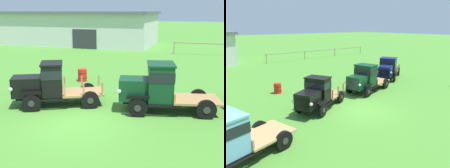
{
  "view_description": "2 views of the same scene",
  "coord_description": "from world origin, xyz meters",
  "views": [
    {
      "loc": [
        4.85,
        -10.05,
        4.63
      ],
      "look_at": [
        0.53,
        3.12,
        1.0
      ],
      "focal_mm": 45.0,
      "sensor_mm": 36.0,
      "label": 1
    },
    {
      "loc": [
        -9.57,
        -9.59,
        5.39
      ],
      "look_at": [
        0.53,
        3.12,
        1.0
      ],
      "focal_mm": 35.0,
      "sensor_mm": 36.0,
      "label": 2
    }
  ],
  "objects": [
    {
      "name": "farm_shed",
      "position": [
        -12.57,
        27.12,
        2.29
      ],
      "size": [
        22.13,
        10.56,
        4.55
      ],
      "color": "silver",
      "rests_on": "ground"
    },
    {
      "name": "vintage_truck_midrow_center",
      "position": [
        2.91,
        2.61,
        1.2
      ],
      "size": [
        4.94,
        2.76,
        2.31
      ],
      "color": "black",
      "rests_on": "ground"
    },
    {
      "name": "vintage_truck_second_in_line",
      "position": [
        -2.33,
        1.73,
        1.11
      ],
      "size": [
        4.66,
        3.39,
        2.19
      ],
      "color": "black",
      "rests_on": "ground"
    },
    {
      "name": "ground_plane",
      "position": [
        0.0,
        0.0,
        0.0
      ],
      "size": [
        240.0,
        240.0,
        0.0
      ],
      "primitive_type": "plane",
      "color": "#47842D"
    },
    {
      "name": "oil_drum_near_fence",
      "position": [
        -2.8,
        6.86,
        0.42
      ],
      "size": [
        0.62,
        0.62,
        0.84
      ],
      "color": "red",
      "rests_on": "ground"
    }
  ]
}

